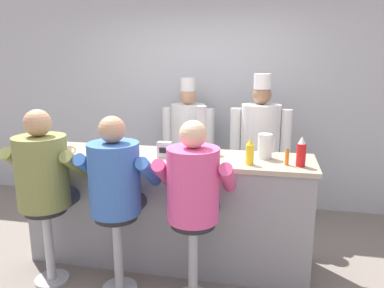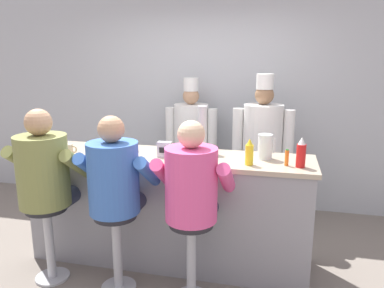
% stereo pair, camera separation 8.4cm
% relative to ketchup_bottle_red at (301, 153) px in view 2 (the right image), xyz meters
% --- Properties ---
extents(ground_plane, '(20.00, 20.00, 0.00)m').
position_rel_ketchup_bottle_red_xyz_m(ground_plane, '(-1.15, -0.19, -1.15)').
color(ground_plane, slate).
extents(wall_back, '(10.00, 0.06, 2.70)m').
position_rel_ketchup_bottle_red_xyz_m(wall_back, '(-1.15, 1.72, 0.20)').
color(wall_back, '#B2B7BC').
rests_on(wall_back, ground_plane).
extents(diner_counter, '(2.61, 0.62, 1.04)m').
position_rel_ketchup_bottle_red_xyz_m(diner_counter, '(-1.15, 0.13, -0.63)').
color(diner_counter, gray).
rests_on(diner_counter, ground_plane).
extents(ketchup_bottle_red, '(0.07, 0.07, 0.25)m').
position_rel_ketchup_bottle_red_xyz_m(ketchup_bottle_red, '(0.00, 0.00, 0.00)').
color(ketchup_bottle_red, red).
rests_on(ketchup_bottle_red, diner_counter).
extents(mustard_bottle_yellow, '(0.07, 0.07, 0.22)m').
position_rel_ketchup_bottle_red_xyz_m(mustard_bottle_yellow, '(-0.41, -0.03, -0.01)').
color(mustard_bottle_yellow, yellow).
rests_on(mustard_bottle_yellow, diner_counter).
extents(hot_sauce_bottle_orange, '(0.03, 0.03, 0.14)m').
position_rel_ketchup_bottle_red_xyz_m(hot_sauce_bottle_orange, '(-0.11, 0.02, -0.05)').
color(hot_sauce_bottle_orange, orange).
rests_on(hot_sauce_bottle_orange, diner_counter).
extents(water_pitcher_clear, '(0.15, 0.13, 0.22)m').
position_rel_ketchup_bottle_red_xyz_m(water_pitcher_clear, '(-0.29, 0.19, -0.01)').
color(water_pitcher_clear, silver).
rests_on(water_pitcher_clear, diner_counter).
extents(breakfast_plate, '(0.23, 0.23, 0.05)m').
position_rel_ketchup_bottle_red_xyz_m(breakfast_plate, '(-1.84, 0.14, -0.10)').
color(breakfast_plate, white).
rests_on(breakfast_plate, diner_counter).
extents(cereal_bowl, '(0.16, 0.16, 0.06)m').
position_rel_ketchup_bottle_red_xyz_m(cereal_bowl, '(-1.55, 0.17, -0.09)').
color(cereal_bowl, white).
rests_on(cereal_bowl, diner_counter).
extents(coffee_mug_tan, '(0.12, 0.08, 0.10)m').
position_rel_ketchup_bottle_red_xyz_m(coffee_mug_tan, '(-2.02, -0.08, -0.07)').
color(coffee_mug_tan, beige).
rests_on(coffee_mug_tan, diner_counter).
extents(cup_stack_steel, '(0.09, 0.09, 0.43)m').
position_rel_ketchup_bottle_red_xyz_m(cup_stack_steel, '(-0.88, 0.34, 0.10)').
color(cup_stack_steel, '#B7BABF').
rests_on(cup_stack_steel, diner_counter).
extents(napkin_dispenser_chrome, '(0.12, 0.07, 0.14)m').
position_rel_ketchup_bottle_red_xyz_m(napkin_dispenser_chrome, '(-1.16, 0.05, -0.05)').
color(napkin_dispenser_chrome, silver).
rests_on(napkin_dispenser_chrome, diner_counter).
extents(diner_seated_olive, '(0.64, 0.63, 1.50)m').
position_rel_ketchup_bottle_red_xyz_m(diner_seated_olive, '(-2.06, -0.39, -0.21)').
color(diner_seated_olive, '#B2B5BA').
rests_on(diner_seated_olive, ground_plane).
extents(diner_seated_blue, '(0.61, 0.61, 1.47)m').
position_rel_ketchup_bottle_red_xyz_m(diner_seated_blue, '(-1.43, -0.39, -0.23)').
color(diner_seated_blue, '#B2B5BA').
rests_on(diner_seated_blue, ground_plane).
extents(diner_seated_pink, '(0.60, 0.60, 1.46)m').
position_rel_ketchup_bottle_red_xyz_m(diner_seated_pink, '(-0.80, -0.39, -0.23)').
color(diner_seated_pink, '#B2B5BA').
rests_on(diner_seated_pink, ground_plane).
extents(cook_in_whites_near, '(0.65, 0.42, 1.66)m').
position_rel_ketchup_bottle_red_xyz_m(cook_in_whites_near, '(-1.24, 1.39, -0.24)').
color(cook_in_whites_near, '#232328').
rests_on(cook_in_whites_near, ground_plane).
extents(cook_in_whites_far, '(0.68, 0.43, 1.73)m').
position_rel_ketchup_bottle_red_xyz_m(cook_in_whites_far, '(-0.36, 1.12, -0.20)').
color(cook_in_whites_far, '#232328').
rests_on(cook_in_whites_far, ground_plane).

